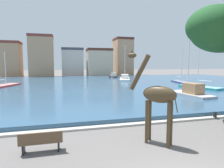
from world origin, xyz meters
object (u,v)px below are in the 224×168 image
object	(u,v)px
sailboat_navy	(181,83)
park_bench	(41,141)
sailboat_black	(114,77)
mooring_bollard	(215,115)
sailboat_grey	(188,93)
sailboat_white	(125,79)
giraffe_statue	(156,96)
sailboat_red	(7,86)
sailboat_teal	(196,88)

from	to	relation	value
sailboat_navy	park_bench	size ratio (longest dim) A/B	4.25
sailboat_black	park_bench	xyz separation A→B (m)	(-15.19, -43.66, -0.06)
mooring_bollard	park_bench	world-z (taller)	park_bench
sailboat_grey	park_bench	size ratio (longest dim) A/B	4.79
sailboat_grey	sailboat_white	size ratio (longest dim) A/B	0.90
giraffe_statue	sailboat_navy	size ratio (longest dim) A/B	0.59
sailboat_red	sailboat_white	size ratio (longest dim) A/B	0.82
sailboat_grey	sailboat_black	size ratio (longest dim) A/B	1.00
sailboat_white	sailboat_black	size ratio (longest dim) A/B	1.11
sailboat_black	mooring_bollard	size ratio (longest dim) A/B	17.17
mooring_bollard	park_bench	size ratio (longest dim) A/B	0.28
sailboat_black	sailboat_grey	bearing A→B (deg)	-90.61
sailboat_navy	mooring_bollard	xyz separation A→B (m)	(-12.03, -21.26, -0.10)
sailboat_grey	park_bench	xyz separation A→B (m)	(-14.83, -10.21, -0.09)
mooring_bollard	sailboat_red	bearing A→B (deg)	128.70
sailboat_navy	sailboat_red	bearing A→B (deg)	175.37
sailboat_black	sailboat_teal	bearing A→B (deg)	-79.09
park_bench	giraffe_statue	bearing A→B (deg)	-4.11
giraffe_statue	sailboat_navy	distance (m)	30.14
sailboat_red	park_bench	size ratio (longest dim) A/B	4.35
sailboat_teal	sailboat_white	xyz separation A→B (m)	(-5.35, 17.79, 0.17)
giraffe_statue	sailboat_teal	distance (m)	22.46
giraffe_statue	sailboat_grey	bearing A→B (deg)	47.78
sailboat_white	sailboat_red	bearing A→B (deg)	-161.79
mooring_bollard	sailboat_white	bearing A→B (deg)	82.90
sailboat_red	mooring_bollard	xyz separation A→B (m)	(19.05, -23.78, -0.08)
sailboat_teal	sailboat_black	distance (m)	28.22
sailboat_navy	sailboat_grey	bearing A→B (deg)	-122.19
sailboat_red	sailboat_white	xyz separation A→B (m)	(22.96, 7.55, 0.23)
sailboat_grey	sailboat_navy	xyz separation A→B (m)	(8.47, 13.46, -0.23)
sailboat_red	park_bench	world-z (taller)	sailboat_red
sailboat_black	sailboat_red	bearing A→B (deg)	-142.73
sailboat_grey	sailboat_navy	distance (m)	15.91
sailboat_red	sailboat_white	distance (m)	24.17
sailboat_teal	sailboat_black	xyz separation A→B (m)	(-5.34, 27.71, 0.17)
sailboat_teal	sailboat_navy	distance (m)	8.20
sailboat_navy	mooring_bollard	size ratio (longest dim) A/B	15.31
giraffe_statue	sailboat_white	xyz separation A→B (m)	(9.95, 34.11, -1.76)
sailboat_teal	sailboat_black	bearing A→B (deg)	100.91
sailboat_black	park_bench	world-z (taller)	sailboat_black
sailboat_red	giraffe_statue	bearing A→B (deg)	-63.91
giraffe_statue	sailboat_teal	xyz separation A→B (m)	(15.30, 16.33, -1.93)
giraffe_statue	mooring_bollard	distance (m)	6.97
sailboat_red	sailboat_teal	bearing A→B (deg)	-19.88
sailboat_navy	sailboat_red	world-z (taller)	sailboat_navy
sailboat_teal	park_bench	world-z (taller)	sailboat_teal
park_bench	sailboat_navy	bearing A→B (deg)	45.44
sailboat_teal	sailboat_red	bearing A→B (deg)	160.12
sailboat_grey	mooring_bollard	distance (m)	8.58
sailboat_black	sailboat_white	bearing A→B (deg)	-90.04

